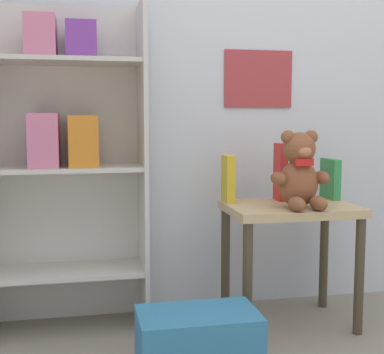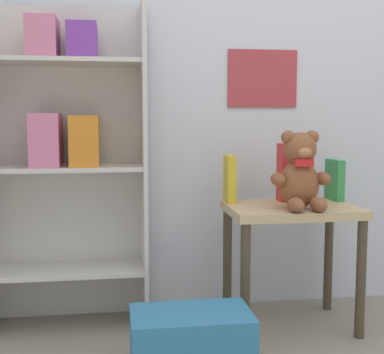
# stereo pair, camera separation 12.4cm
# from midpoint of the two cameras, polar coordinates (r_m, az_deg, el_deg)

# --- Properties ---
(wall_back) EXTENTS (4.80, 0.07, 2.50)m
(wall_back) POSITION_cam_midpoint_polar(r_m,az_deg,el_deg) (2.61, 8.47, 14.02)
(wall_back) COLOR silver
(wall_back) RESTS_ON ground_plane
(bookshelf_side) EXTENTS (0.67, 0.29, 1.38)m
(bookshelf_side) POSITION_cam_midpoint_polar(r_m,az_deg,el_deg) (2.33, -11.77, 3.20)
(bookshelf_side) COLOR beige
(bookshelf_side) RESTS_ON ground_plane
(display_table) EXTENTS (0.54, 0.39, 0.53)m
(display_table) POSITION_cam_midpoint_polar(r_m,az_deg,el_deg) (2.33, 12.05, -5.29)
(display_table) COLOR tan
(display_table) RESTS_ON ground_plane
(teddy_bear) EXTENTS (0.24, 0.22, 0.32)m
(teddy_bear) POSITION_cam_midpoint_polar(r_m,az_deg,el_deg) (2.23, 13.04, 0.39)
(teddy_bear) COLOR brown
(teddy_bear) RESTS_ON display_table
(book_standing_yellow) EXTENTS (0.04, 0.12, 0.21)m
(book_standing_yellow) POSITION_cam_midpoint_polar(r_m,az_deg,el_deg) (2.36, 5.54, -0.20)
(book_standing_yellow) COLOR gold
(book_standing_yellow) RESTS_ON display_table
(book_standing_red) EXTENTS (0.04, 0.10, 0.26)m
(book_standing_red) POSITION_cam_midpoint_polar(r_m,az_deg,el_deg) (2.42, 11.15, 0.48)
(book_standing_red) COLOR red
(book_standing_red) RESTS_ON display_table
(book_standing_green) EXTENTS (0.04, 0.14, 0.18)m
(book_standing_green) POSITION_cam_midpoint_polar(r_m,az_deg,el_deg) (2.51, 16.34, -0.29)
(book_standing_green) COLOR #33934C
(book_standing_green) RESTS_ON display_table
(storage_bin) EXTENTS (0.42, 0.25, 0.22)m
(storage_bin) POSITION_cam_midpoint_polar(r_m,az_deg,el_deg) (1.96, 1.82, -17.31)
(storage_bin) COLOR teal
(storage_bin) RESTS_ON ground_plane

